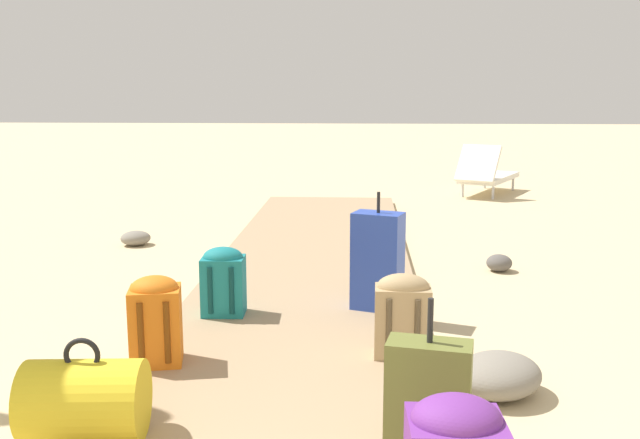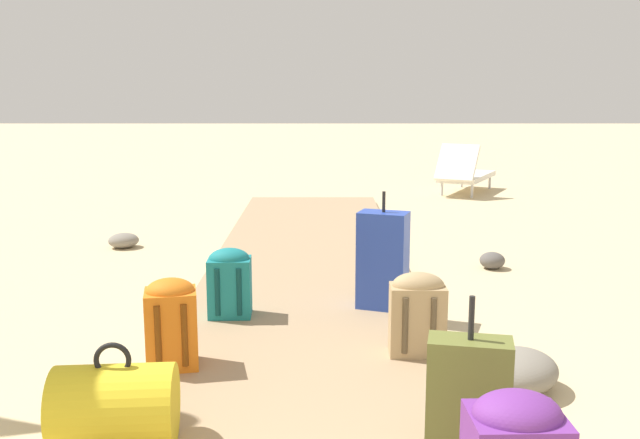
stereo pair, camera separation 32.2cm
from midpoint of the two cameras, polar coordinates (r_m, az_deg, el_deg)
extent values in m
plane|color=#D1BA8C|center=(4.77, -0.13, -9.70)|extent=(60.00, 60.00, 0.00)
cube|color=tan|center=(5.67, 0.45, -5.96)|extent=(1.79, 9.62, 0.08)
cube|color=#197A7F|center=(4.99, -6.00, -5.39)|extent=(0.30, 0.25, 0.41)
ellipsoid|color=#197A7F|center=(4.94, -6.05, -3.09)|extent=(0.29, 0.23, 0.15)
cylinder|color=#0C3D3F|center=(4.89, -7.04, -5.75)|extent=(0.04, 0.04, 0.33)
cylinder|color=#0C3D3F|center=(4.87, -5.31, -5.78)|extent=(0.04, 0.04, 0.33)
cube|color=orange|center=(4.17, -11.02, -8.49)|extent=(0.33, 0.30, 0.45)
ellipsoid|color=orange|center=(4.11, -11.13, -5.52)|extent=(0.31, 0.29, 0.14)
cylinder|color=#70380C|center=(4.06, -12.13, -9.07)|extent=(0.04, 0.04, 0.36)
cylinder|color=#70380C|center=(4.05, -10.08, -9.04)|extent=(0.04, 0.04, 0.36)
ellipsoid|color=#6B2D84|center=(2.39, 14.97, -15.47)|extent=(0.30, 0.25, 0.15)
cylinder|color=gold|center=(3.40, -15.92, -13.98)|extent=(0.56, 0.41, 0.37)
torus|color=black|center=(3.31, -16.11, -10.58)|extent=(0.17, 0.04, 0.16)
cube|color=olive|center=(3.00, 11.89, -14.97)|extent=(0.36, 0.23, 0.58)
cylinder|color=black|center=(2.86, 12.18, -8.04)|extent=(0.02, 0.02, 0.18)
cube|color=#2847B7|center=(5.08, 6.51, -3.39)|extent=(0.40, 0.32, 0.71)
cylinder|color=black|center=(5.00, 6.62, 1.39)|extent=(0.02, 0.02, 0.15)
cube|color=tan|center=(4.26, 8.89, -8.22)|extent=(0.33, 0.21, 0.42)
ellipsoid|color=tan|center=(4.20, 8.97, -5.48)|extent=(0.32, 0.20, 0.16)
cylinder|color=brown|center=(4.16, 7.85, -8.67)|extent=(0.04, 0.04, 0.34)
cylinder|color=brown|center=(4.17, 10.13, -8.67)|extent=(0.04, 0.04, 0.34)
cube|color=white|center=(11.60, 14.34, 3.32)|extent=(1.17, 1.52, 0.08)
cube|color=white|center=(11.01, 13.54, 4.45)|extent=(0.73, 0.66, 0.55)
cylinder|color=silver|center=(12.22, 13.96, 2.98)|extent=(0.04, 0.04, 0.22)
cylinder|color=silver|center=(12.10, 16.14, 2.80)|extent=(0.04, 0.04, 0.22)
cylinder|color=silver|center=(11.16, 12.32, 2.36)|extent=(0.04, 0.04, 0.22)
cylinder|color=silver|center=(11.02, 14.69, 2.16)|extent=(0.04, 0.04, 0.22)
ellipsoid|color=gray|center=(7.74, -13.60, -1.49)|extent=(0.41, 0.39, 0.16)
ellipsoid|color=#5B5651|center=(6.71, 15.69, -3.42)|extent=(0.29, 0.29, 0.16)
ellipsoid|color=gray|center=(4.08, 16.54, -12.04)|extent=(0.66, 0.65, 0.23)
camera|label=1|loc=(0.16, 91.53, -0.29)|focal=39.41mm
camera|label=2|loc=(0.16, -88.47, 0.29)|focal=39.41mm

